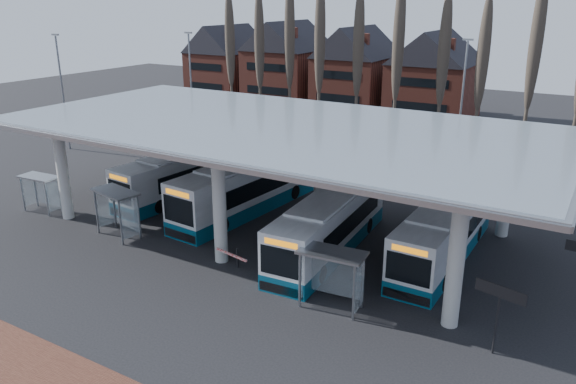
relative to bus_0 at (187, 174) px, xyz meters
The scene contains 16 objects.
ground 12.96m from the bus_0, 49.29° to the right, with size 140.00×140.00×0.00m, color black.
station_canopy 9.55m from the bus_0, 11.83° to the right, with size 32.00×16.00×6.34m.
poplar_row 25.77m from the bus_0, 70.14° to the left, with size 45.10×1.10×14.50m.
townhouse_row 35.31m from the bus_0, 102.12° to the left, with size 36.80×10.30×12.25m.
lamp_post_a 16.03m from the bus_0, 128.12° to the left, with size 0.80×0.16×10.17m.
lamp_post_b 22.04m from the bus_0, 48.45° to the left, with size 0.80×0.16×10.17m.
lamp_post_d 18.51m from the bus_0, 166.45° to the left, with size 0.80×0.16×10.17m.
bus_0 is the anchor object (origin of this frame).
bus_1 5.40m from the bus_0, ahead, with size 3.60×12.35×3.38m.
bus_2 13.05m from the bus_0, 14.02° to the right, with size 3.14×11.43×3.14m.
bus_3 18.28m from the bus_0, ahead, with size 2.47×11.10×3.08m.
shelter_0 9.36m from the bus_0, 129.63° to the right, with size 2.65×1.47×2.38m.
shelter_1 7.64m from the bus_0, 80.07° to the right, with size 3.20×2.04×2.75m.
shelter_2 17.56m from the bus_0, 28.58° to the right, with size 3.04×1.70×2.72m.
info_sign_0 23.95m from the bus_0, 20.59° to the right, with size 1.96×0.58×2.96m.
barrier 12.43m from the bus_0, 39.39° to the right, with size 2.15×0.79×1.08m.
Camera 1 is at (16.62, -18.71, 13.10)m, focal length 35.00 mm.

